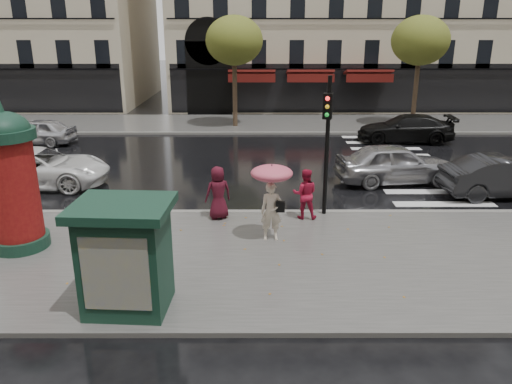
{
  "coord_description": "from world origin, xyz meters",
  "views": [
    {
      "loc": [
        -0.76,
        -12.7,
        6.08
      ],
      "look_at": [
        -0.74,
        1.5,
        1.31
      ],
      "focal_mm": 35.0,
      "sensor_mm": 36.0,
      "label": 1
    }
  ],
  "objects_px": {
    "woman_red": "(305,194)",
    "traffic_light": "(327,133)",
    "newsstand": "(126,255)",
    "car_darkgrey": "(505,177)",
    "car_silver": "(395,163)",
    "car_far_silver": "(37,132)",
    "man_burgundy": "(218,193)",
    "morris_column": "(10,177)",
    "car_black": "(405,128)",
    "car_white": "(38,168)",
    "woman_umbrella": "(272,190)"
  },
  "relations": [
    {
      "from": "woman_umbrella",
      "to": "morris_column",
      "type": "height_order",
      "value": "morris_column"
    },
    {
      "from": "car_far_silver",
      "to": "man_burgundy",
      "type": "bearing_deg",
      "value": 49.84
    },
    {
      "from": "traffic_light",
      "to": "car_far_silver",
      "type": "height_order",
      "value": "traffic_light"
    },
    {
      "from": "woman_red",
      "to": "traffic_light",
      "type": "bearing_deg",
      "value": -149.91
    },
    {
      "from": "car_far_silver",
      "to": "newsstand",
      "type": "bearing_deg",
      "value": 34.76
    },
    {
      "from": "newsstand",
      "to": "car_far_silver",
      "type": "height_order",
      "value": "newsstand"
    },
    {
      "from": "man_burgundy",
      "to": "morris_column",
      "type": "relative_size",
      "value": 0.4
    },
    {
      "from": "morris_column",
      "to": "newsstand",
      "type": "xyz_separation_m",
      "value": [
        3.84,
        -3.2,
        -0.8
      ]
    },
    {
      "from": "man_burgundy",
      "to": "traffic_light",
      "type": "distance_m",
      "value": 3.94
    },
    {
      "from": "traffic_light",
      "to": "newsstand",
      "type": "bearing_deg",
      "value": -131.43
    },
    {
      "from": "woman_red",
      "to": "car_black",
      "type": "relative_size",
      "value": 0.32
    },
    {
      "from": "woman_red",
      "to": "morris_column",
      "type": "relative_size",
      "value": 0.38
    },
    {
      "from": "car_far_silver",
      "to": "car_silver",
      "type": "bearing_deg",
      "value": 74.78
    },
    {
      "from": "morris_column",
      "to": "newsstand",
      "type": "distance_m",
      "value": 5.06
    },
    {
      "from": "man_burgundy",
      "to": "car_white",
      "type": "distance_m",
      "value": 8.25
    },
    {
      "from": "woman_umbrella",
      "to": "car_darkgrey",
      "type": "relative_size",
      "value": 0.5
    },
    {
      "from": "man_burgundy",
      "to": "car_darkgrey",
      "type": "height_order",
      "value": "man_burgundy"
    },
    {
      "from": "woman_umbrella",
      "to": "car_black",
      "type": "bearing_deg",
      "value": 59.96
    },
    {
      "from": "woman_red",
      "to": "car_far_silver",
      "type": "height_order",
      "value": "woman_red"
    },
    {
      "from": "woman_red",
      "to": "traffic_light",
      "type": "distance_m",
      "value": 2.04
    },
    {
      "from": "morris_column",
      "to": "newsstand",
      "type": "relative_size",
      "value": 1.76
    },
    {
      "from": "traffic_light",
      "to": "car_black",
      "type": "height_order",
      "value": "traffic_light"
    },
    {
      "from": "woman_red",
      "to": "morris_column",
      "type": "height_order",
      "value": "morris_column"
    },
    {
      "from": "woman_umbrella",
      "to": "traffic_light",
      "type": "bearing_deg",
      "value": 48.08
    },
    {
      "from": "woman_red",
      "to": "man_burgundy",
      "type": "xyz_separation_m",
      "value": [
        -2.78,
        0.0,
        0.04
      ]
    },
    {
      "from": "traffic_light",
      "to": "car_darkgrey",
      "type": "relative_size",
      "value": 0.98
    },
    {
      "from": "car_white",
      "to": "traffic_light",
      "type": "bearing_deg",
      "value": -108.51
    },
    {
      "from": "newsstand",
      "to": "car_black",
      "type": "distance_m",
      "value": 20.23
    },
    {
      "from": "car_black",
      "to": "morris_column",
      "type": "bearing_deg",
      "value": -42.82
    },
    {
      "from": "morris_column",
      "to": "woman_red",
      "type": "bearing_deg",
      "value": 15.0
    },
    {
      "from": "car_darkgrey",
      "to": "car_black",
      "type": "relative_size",
      "value": 0.91
    },
    {
      "from": "car_darkgrey",
      "to": "car_black",
      "type": "xyz_separation_m",
      "value": [
        -1.07,
        9.13,
        -0.02
      ]
    },
    {
      "from": "woman_umbrella",
      "to": "traffic_light",
      "type": "distance_m",
      "value": 2.95
    },
    {
      "from": "woman_umbrella",
      "to": "traffic_light",
      "type": "xyz_separation_m",
      "value": [
        1.8,
        2.0,
        1.21
      ]
    },
    {
      "from": "man_burgundy",
      "to": "car_silver",
      "type": "bearing_deg",
      "value": -170.75
    },
    {
      "from": "woman_red",
      "to": "man_burgundy",
      "type": "height_order",
      "value": "man_burgundy"
    },
    {
      "from": "car_silver",
      "to": "car_darkgrey",
      "type": "distance_m",
      "value": 3.99
    },
    {
      "from": "car_white",
      "to": "car_black",
      "type": "height_order",
      "value": "car_white"
    },
    {
      "from": "woman_red",
      "to": "car_white",
      "type": "relative_size",
      "value": 0.3
    },
    {
      "from": "car_silver",
      "to": "car_far_silver",
      "type": "bearing_deg",
      "value": 60.91
    },
    {
      "from": "car_black",
      "to": "traffic_light",
      "type": "bearing_deg",
      "value": -23.44
    },
    {
      "from": "woman_red",
      "to": "car_white",
      "type": "bearing_deg",
      "value": -15.55
    },
    {
      "from": "woman_umbrella",
      "to": "woman_red",
      "type": "distance_m",
      "value": 2.14
    },
    {
      "from": "car_black",
      "to": "newsstand",
      "type": "bearing_deg",
      "value": -28.62
    },
    {
      "from": "woman_umbrella",
      "to": "car_silver",
      "type": "height_order",
      "value": "woman_umbrella"
    },
    {
      "from": "traffic_light",
      "to": "car_darkgrey",
      "type": "bearing_deg",
      "value": 17.23
    },
    {
      "from": "car_silver",
      "to": "car_black",
      "type": "distance_m",
      "value": 7.85
    },
    {
      "from": "woman_umbrella",
      "to": "car_black",
      "type": "distance_m",
      "value": 15.38
    },
    {
      "from": "man_burgundy",
      "to": "car_black",
      "type": "distance_m",
      "value": 14.9
    },
    {
      "from": "car_silver",
      "to": "car_white",
      "type": "distance_m",
      "value": 14.15
    }
  ]
}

